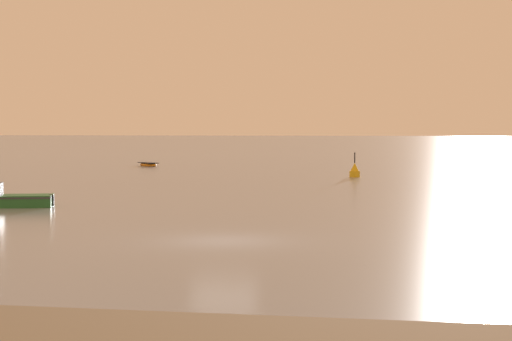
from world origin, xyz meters
TOP-DOWN VIEW (x-y plane):
  - ground_plane at (0.00, 0.00)m, footprint 800.00×800.00m
  - rowboat_moored_3 at (-21.07, 58.96)m, footprint 3.18×3.37m
  - channel_buoy at (2.69, 41.90)m, footprint 0.90×0.90m

SIDE VIEW (x-z plane):
  - ground_plane at x=0.00m, z-range 0.00..0.00m
  - rowboat_moored_3 at x=-21.07m, z-range -0.12..0.42m
  - channel_buoy at x=2.69m, z-range -0.69..1.61m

